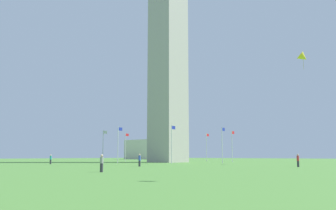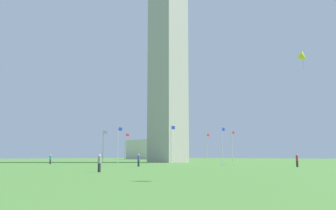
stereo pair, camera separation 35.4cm
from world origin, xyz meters
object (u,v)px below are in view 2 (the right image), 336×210
at_px(flagpole_se, 103,145).
at_px(person_blue_shirt, 139,160).
at_px(flagpole_s, 118,143).
at_px(person_red_shirt, 297,160).
at_px(person_gray_shirt, 99,163).
at_px(kite_yellow_delta, 303,57).
at_px(flagpole_ne, 166,146).
at_px(distant_building, 156,150).
at_px(flagpole_nw, 232,145).
at_px(flagpole_e, 126,146).
at_px(flagpole_sw, 171,142).
at_px(person_teal_shirt, 50,159).
at_px(flagpole_n, 207,146).
at_px(obelisk_monument, 168,31).
at_px(flagpole_w, 222,143).

relative_size(flagpole_se, person_blue_shirt, 4.12).
distance_m(flagpole_s, person_red_shirt, 35.72).
distance_m(person_gray_shirt, kite_yellow_delta, 45.34).
relative_size(flagpole_ne, person_red_shirt, 4.16).
bearing_deg(distant_building, flagpole_nw, -122.44).
relative_size(flagpole_e, kite_yellow_delta, 2.21).
relative_size(flagpole_sw, distant_building, 0.31).
height_order(flagpole_e, person_teal_shirt, flagpole_e).
distance_m(flagpole_ne, person_red_shirt, 51.67).
bearing_deg(person_red_shirt, person_gray_shirt, 112.80).
bearing_deg(distant_building, person_blue_shirt, -136.84).
distance_m(flagpole_e, flagpole_sw, 27.06).
relative_size(flagpole_n, person_teal_shirt, 4.24).
height_order(flagpole_sw, person_teal_shirt, flagpole_sw).
distance_m(flagpole_e, flagpole_nw, 27.06).
bearing_deg(flagpole_nw, flagpole_sw, 180.00).
bearing_deg(flagpole_sw, obelisk_monument, 45.18).
bearing_deg(flagpole_s, kite_yellow_delta, -63.25).
height_order(flagpole_s, person_red_shirt, flagpole_s).
height_order(flagpole_se, person_gray_shirt, flagpole_se).
bearing_deg(flagpole_nw, flagpole_w, -157.50).
height_order(flagpole_e, flagpole_w, same).
distance_m(flagpole_n, flagpole_e, 20.71).
bearing_deg(person_red_shirt, flagpole_w, 5.02).
bearing_deg(person_blue_shirt, flagpole_nw, -36.69).
bearing_deg(flagpole_e, obelisk_monument, -90.26).
height_order(flagpole_n, flagpole_se, same).
height_order(flagpole_se, distant_building, distant_building).
distance_m(flagpole_w, person_teal_shirt, 32.79).
xyz_separation_m(flagpole_ne, flagpole_e, (-10.36, 4.29, 0.00)).
distance_m(flagpole_nw, person_gray_shirt, 54.01).
height_order(obelisk_monument, person_blue_shirt, obelisk_monument).
bearing_deg(obelisk_monument, distant_building, 46.52).
distance_m(obelisk_monument, person_gray_shirt, 57.76).
height_order(obelisk_monument, flagpole_n, obelisk_monument).
relative_size(flagpole_s, flagpole_w, 1.00).
height_order(flagpole_w, person_red_shirt, flagpole_w).
bearing_deg(distant_building, flagpole_e, -142.35).
height_order(flagpole_ne, flagpole_nw, same).
height_order(flagpole_s, person_blue_shirt, flagpole_s).
distance_m(person_gray_shirt, person_teal_shirt, 34.67).
bearing_deg(kite_yellow_delta, person_teal_shirt, 129.10).
height_order(flagpole_sw, flagpole_w, same).
bearing_deg(person_teal_shirt, obelisk_monument, 12.94).
height_order(flagpole_nw, person_teal_shirt, flagpole_nw).
bearing_deg(person_blue_shirt, distant_building, -5.93).
relative_size(flagpole_n, flagpole_se, 1.00).
height_order(kite_yellow_delta, distant_building, kite_yellow_delta).
height_order(flagpole_e, kite_yellow_delta, kite_yellow_delta).
bearing_deg(flagpole_ne, person_blue_shirt, -141.74).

